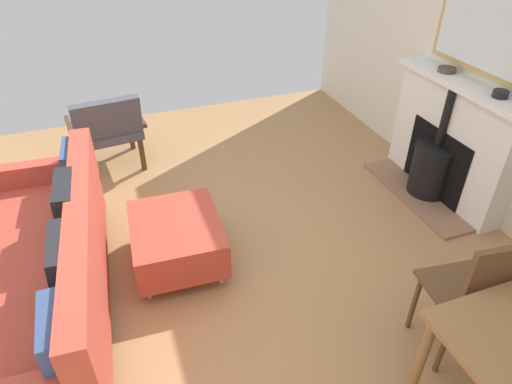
# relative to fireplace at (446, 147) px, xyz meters

# --- Properties ---
(ground_plane) EXTENTS (4.98, 5.45, 0.01)m
(ground_plane) POSITION_rel_fireplace_xyz_m (2.28, 0.13, -0.47)
(ground_plane) COLOR #A87A4C
(wall_left) EXTENTS (0.12, 5.45, 2.66)m
(wall_left) POSITION_rel_fireplace_xyz_m (-0.20, 0.13, 0.86)
(wall_left) COLOR silver
(wall_left) RESTS_ON ground
(fireplace) EXTENTS (0.53, 1.36, 1.05)m
(fireplace) POSITION_rel_fireplace_xyz_m (0.00, 0.00, 0.00)
(fireplace) COLOR #93664C
(fireplace) RESTS_ON ground
(mirror_over_mantel) EXTENTS (0.04, 1.09, 0.85)m
(mirror_over_mantel) POSITION_rel_fireplace_xyz_m (-0.12, 0.00, 1.07)
(mirror_over_mantel) COLOR tan
(mantel_bowl_near) EXTENTS (0.15, 0.15, 0.04)m
(mantel_bowl_near) POSITION_rel_fireplace_xyz_m (-0.02, -0.24, 0.61)
(mantel_bowl_near) COLOR #47382D
(mantel_bowl_near) RESTS_ON fireplace
(mantel_bowl_far) EXTENTS (0.11, 0.11, 0.05)m
(mantel_bowl_far) POSITION_rel_fireplace_xyz_m (-0.02, 0.34, 0.62)
(mantel_bowl_far) COLOR black
(mantel_bowl_far) RESTS_ON fireplace
(sofa) EXTENTS (0.99, 2.09, 0.83)m
(sofa) POSITION_rel_fireplace_xyz_m (3.29, 0.30, -0.11)
(sofa) COLOR #B2B2B7
(sofa) RESTS_ON ground
(ottoman) EXTENTS (0.67, 0.77, 0.38)m
(ottoman) POSITION_rel_fireplace_xyz_m (2.41, 0.11, -0.23)
(ottoman) COLOR #B2B2B7
(ottoman) RESTS_ON ground
(armchair_accent) EXTENTS (0.73, 0.66, 0.79)m
(armchair_accent) POSITION_rel_fireplace_xyz_m (2.73, -1.43, -0.01)
(armchair_accent) COLOR #4C3321
(armchair_accent) RESTS_ON ground
(dining_chair_near_fireplace) EXTENTS (0.45, 0.45, 0.93)m
(dining_chair_near_fireplace) POSITION_rel_fireplace_xyz_m (1.04, 1.47, 0.08)
(dining_chair_near_fireplace) COLOR brown
(dining_chair_near_fireplace) RESTS_ON ground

